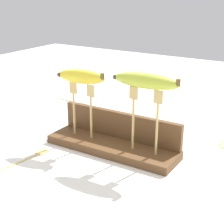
% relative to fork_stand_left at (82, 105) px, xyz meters
% --- Properties ---
extents(ground_plane, '(3.00, 3.00, 0.00)m').
position_rel_fork_stand_left_xyz_m(ground_plane, '(0.11, 0.00, -0.13)').
color(ground_plane, silver).
extents(wooden_board, '(0.41, 0.12, 0.03)m').
position_rel_fork_stand_left_xyz_m(wooden_board, '(0.11, 0.00, -0.12)').
color(wooden_board, brown).
rests_on(wooden_board, ground).
extents(board_backstop, '(0.40, 0.02, 0.08)m').
position_rel_fork_stand_left_xyz_m(board_backstop, '(0.11, 0.05, -0.06)').
color(board_backstop, brown).
rests_on(board_backstop, wooden_board).
extents(fork_stand_left, '(0.09, 0.01, 0.17)m').
position_rel_fork_stand_left_xyz_m(fork_stand_left, '(0.00, 0.00, 0.00)').
color(fork_stand_left, tan).
rests_on(fork_stand_left, wooden_board).
extents(fork_stand_right, '(0.10, 0.01, 0.19)m').
position_rel_fork_stand_left_xyz_m(fork_stand_right, '(0.22, 0.00, 0.01)').
color(fork_stand_right, tan).
rests_on(fork_stand_right, wooden_board).
extents(banana_raised_left, '(0.16, 0.06, 0.04)m').
position_rel_fork_stand_left_xyz_m(banana_raised_left, '(-0.00, -0.00, 0.09)').
color(banana_raised_left, yellow).
rests_on(banana_raised_left, fork_stand_left).
extents(banana_raised_right, '(0.20, 0.05, 0.04)m').
position_rel_fork_stand_left_xyz_m(banana_raised_right, '(0.22, -0.00, 0.11)').
color(banana_raised_right, '#B2C138').
rests_on(banana_raised_right, fork_stand_right).
extents(fork_fallen_near, '(0.16, 0.03, 0.01)m').
position_rel_fork_stand_left_xyz_m(fork_fallen_near, '(-0.27, 0.32, -0.12)').
color(fork_fallen_near, tan).
rests_on(fork_fallen_near, ground).
extents(fork_fallen_far, '(0.04, 0.17, 0.01)m').
position_rel_fork_stand_left_xyz_m(fork_fallen_far, '(-0.07, -0.16, -0.12)').
color(fork_fallen_far, tan).
rests_on(fork_fallen_far, ground).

